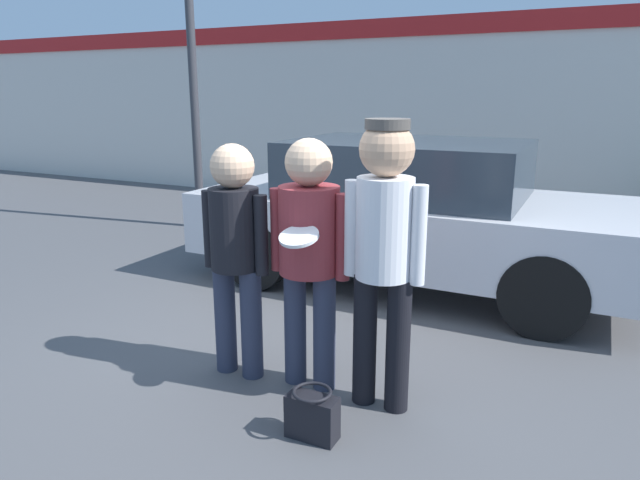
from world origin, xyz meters
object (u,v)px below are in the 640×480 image
Objects in this scene: person_middle_with_frisbee at (309,242)px; person_left at (235,243)px; handbag at (312,415)px; person_right at (384,239)px; parked_car_near at (411,212)px.

person_left is at bearing -172.22° from person_middle_with_frisbee.
person_left is at bearing 149.71° from handbag.
person_left is 1.26m from handbag.
handbag is (-0.22, -0.52, -0.95)m from person_right.
parked_car_near is (0.48, 2.45, -0.20)m from person_left.
person_middle_with_frisbee is 0.93× the size of person_right.
person_left is 0.97× the size of person_middle_with_frisbee.
person_right reaches higher than person_left.
person_right reaches higher than parked_car_near.
handbag is (0.83, -0.48, -0.81)m from person_left.
handbag is at bearing -30.29° from person_left.
person_left is 0.53m from person_middle_with_frisbee.
handbag is at bearing -61.47° from person_middle_with_frisbee.
person_left is at bearing -101.02° from parked_car_near.
parked_car_near is at bearing 103.36° from person_right.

